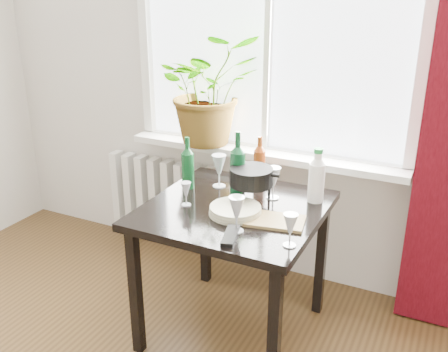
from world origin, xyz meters
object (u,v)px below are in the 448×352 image
at_px(bottle_amber, 260,159).
at_px(radiator, 162,197).
at_px(table, 234,223).
at_px(fondue_pot, 251,184).
at_px(wineglass_back_left, 219,171).
at_px(cleaning_bottle, 317,175).
at_px(wineglass_back_center, 273,183).
at_px(potted_plant, 209,89).
at_px(wine_bottle_left, 188,163).
at_px(wineglass_front_left, 186,194).
at_px(plate_stack, 235,210).
at_px(wineglass_far_right, 290,230).
at_px(cutting_board, 275,221).
at_px(wine_bottle_right, 238,163).
at_px(wineglass_front_right, 237,214).
at_px(tv_remote, 231,236).

bearing_deg(bottle_amber, radiator, 161.72).
relative_size(table, fondue_pot, 3.36).
height_order(bottle_amber, wineglass_back_left, bottle_amber).
height_order(table, cleaning_bottle, cleaning_bottle).
xyz_separation_m(bottle_amber, wineglass_back_center, (0.15, -0.18, -0.05)).
xyz_separation_m(bottle_amber, wineglass_back_left, (-0.17, -0.16, -0.04)).
xyz_separation_m(potted_plant, wineglass_back_left, (0.26, -0.39, -0.35)).
relative_size(wine_bottle_left, bottle_amber, 1.07).
bearing_deg(wineglass_front_left, plate_stack, 3.33).
distance_m(potted_plant, wineglass_far_right, 1.24).
bearing_deg(radiator, potted_plant, -5.81).
height_order(cleaning_bottle, plate_stack, cleaning_bottle).
relative_size(radiator, wineglass_far_right, 5.26).
xyz_separation_m(wineglass_back_left, cutting_board, (0.43, -0.27, -0.09)).
distance_m(cleaning_bottle, plate_stack, 0.45).
bearing_deg(wineglass_back_left, fondue_pot, -20.92).
xyz_separation_m(table, wine_bottle_right, (-0.06, 0.15, 0.26)).
relative_size(radiator, plate_stack, 3.13).
xyz_separation_m(table, potted_plant, (-0.45, 0.59, 0.53)).
xyz_separation_m(table, wineglass_back_center, (0.14, 0.18, 0.18)).
bearing_deg(table, plate_stack, -62.15).
distance_m(wineglass_front_right, fondue_pot, 0.36).
bearing_deg(wineglass_front_left, wine_bottle_right, 56.42).
relative_size(wineglass_far_right, tv_remote, 0.83).
distance_m(wineglass_far_right, plate_stack, 0.38).
height_order(potted_plant, cleaning_bottle, potted_plant).
distance_m(cleaning_bottle, tv_remote, 0.60).
relative_size(bottle_amber, wineglass_front_right, 1.56).
distance_m(table, wine_bottle_left, 0.42).
bearing_deg(potted_plant, fondue_pot, -44.44).
bearing_deg(potted_plant, tv_remote, -57.47).
xyz_separation_m(wine_bottle_right, plate_stack, (0.10, -0.23, -0.15)).
xyz_separation_m(wineglass_front_right, cutting_board, (0.12, 0.16, -0.08)).
bearing_deg(cleaning_bottle, fondue_pot, -157.00).
bearing_deg(tv_remote, wine_bottle_left, 122.93).
bearing_deg(plate_stack, wine_bottle_left, 152.70).
bearing_deg(tv_remote, potted_plant, 108.02).
bearing_deg(wineglass_front_left, bottle_amber, 65.44).
relative_size(table, potted_plant, 1.27).
bearing_deg(radiator, bottle_amber, -18.28).
bearing_deg(wineglass_back_center, wine_bottle_left, -171.76).
xyz_separation_m(radiator, cleaning_bottle, (1.19, -0.39, 0.50)).
relative_size(plate_stack, cutting_board, 0.95).
bearing_deg(cutting_board, wine_bottle_left, 161.88).
relative_size(wineglass_back_center, fondue_pot, 0.69).
xyz_separation_m(wineglass_front_right, wineglass_front_left, (-0.34, 0.14, -0.02)).
bearing_deg(tv_remote, plate_stack, 95.31).
height_order(wineglass_front_right, wineglass_front_left, wineglass_front_right).
relative_size(cleaning_bottle, fondue_pot, 1.12).
bearing_deg(bottle_amber, wineglass_front_right, -77.03).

